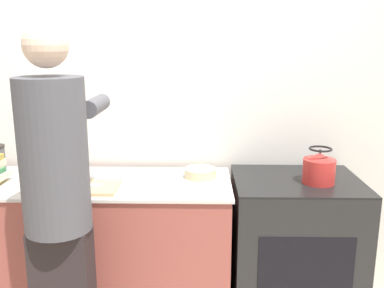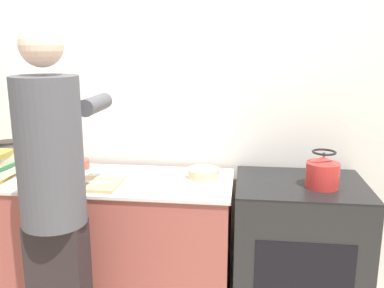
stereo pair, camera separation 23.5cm
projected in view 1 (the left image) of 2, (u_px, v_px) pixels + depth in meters
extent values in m
cube|color=silver|center=(163.00, 106.00, 2.79)|extent=(8.00, 0.05, 2.60)
cube|color=#9E4C42|center=(97.00, 253.00, 2.62)|extent=(1.60, 0.58, 0.89)
cube|color=beige|center=(93.00, 183.00, 2.51)|extent=(1.62, 0.61, 0.02)
cube|color=black|center=(293.00, 253.00, 2.60)|extent=(0.74, 0.61, 0.91)
cube|color=black|center=(298.00, 180.00, 2.50)|extent=(0.74, 0.61, 0.01)
cube|color=black|center=(305.00, 271.00, 2.30)|extent=(0.51, 0.01, 0.40)
cylinder|color=#4C4C51|center=(54.00, 156.00, 1.93)|extent=(0.31, 0.31, 0.71)
sphere|color=beige|center=(45.00, 45.00, 1.82)|extent=(0.20, 0.20, 0.20)
cylinder|color=#4C4C51|center=(44.00, 105.00, 2.17)|extent=(0.09, 0.30, 0.09)
cylinder|color=#4C4C51|center=(96.00, 106.00, 2.16)|extent=(0.09, 0.30, 0.09)
cube|color=tan|center=(87.00, 187.00, 2.38)|extent=(0.34, 0.25, 0.02)
cube|color=silver|center=(91.00, 185.00, 2.38)|extent=(0.13, 0.04, 0.01)
cube|color=black|center=(72.00, 185.00, 2.38)|extent=(0.08, 0.03, 0.01)
cylinder|color=red|center=(319.00, 171.00, 2.41)|extent=(0.18, 0.18, 0.14)
cone|color=red|center=(320.00, 156.00, 2.39)|extent=(0.15, 0.15, 0.04)
sphere|color=black|center=(320.00, 151.00, 2.39)|extent=(0.02, 0.02, 0.02)
torus|color=black|center=(320.00, 149.00, 2.39)|extent=(0.13, 0.13, 0.01)
cylinder|color=#9E4738|center=(70.00, 167.00, 2.69)|extent=(0.13, 0.13, 0.06)
cylinder|color=#C6B789|center=(200.00, 173.00, 2.58)|extent=(0.19, 0.19, 0.06)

